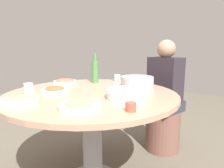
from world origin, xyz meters
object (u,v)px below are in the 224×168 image
Objects in this scene: dish_shrimp at (80,105)px; stool_for_diner_left at (162,130)px; rice_bowl at (137,82)px; tea_cup_far at (29,88)px; dish_stirfry at (55,90)px; diner_left at (165,82)px; tea_cup_side at (117,78)px; dish_tofu_braise at (65,81)px; soup_bowl at (126,94)px; dish_noodles at (20,100)px; green_bottle at (95,71)px; tea_cup_near at (131,107)px; round_dining_table at (92,112)px.

dish_shrimp is 1.35m from stool_for_diner_left.
rice_bowl reaches higher than tea_cup_far.
diner_left is at bearing -118.47° from dish_stirfry.
tea_cup_side is at bearing -27.12° from rice_bowl.
dish_tofu_braise is 1.04m from diner_left.
soup_bowl reaches higher than dish_noodles.
rice_bowl is 0.78m from stool_for_diner_left.
green_bottle reaches higher than soup_bowl.
tea_cup_near is (-0.28, 0.63, -0.02)m from rice_bowl.
tea_cup_far is at bearing 41.40° from dish_stirfry.
round_dining_table is at bearing 63.00° from rice_bowl.
soup_bowl is at bearing 127.25° from tea_cup_side.
soup_bowl is 1.05m from stool_for_diner_left.
soup_bowl reaches higher than dish_tofu_braise.
rice_bowl reaches higher than dish_tofu_braise.
dish_stirfry is 0.71m from tea_cup_side.
dish_stirfry is 2.95× the size of tea_cup_far.
soup_bowl is 0.70m from tea_cup_side.
diner_left reaches higher than dish_tofu_braise.
dish_noodles is (0.39, 0.87, -0.03)m from rice_bowl.
tea_cup_near is (-0.48, 0.24, 0.18)m from round_dining_table.
dish_noodles is at bearing 20.02° from tea_cup_near.
diner_left is (-0.40, -0.32, -0.05)m from tea_cup_side.
dish_tofu_braise is 0.32m from green_bottle.
rice_bowl is 4.80× the size of tea_cup_near.
dish_tofu_braise is 0.53m from tea_cup_side.
dish_tofu_braise is at bearing 17.21° from rice_bowl.
tea_cup_near is (-0.73, 0.10, 0.01)m from dish_stirfry.
tea_cup_near is at bearing -177.82° from tea_cup_far.
tea_cup_near is at bearing 156.64° from dish_tofu_braise.
tea_cup_far is at bearing 47.62° from rice_bowl.
green_bottle is (0.06, -0.84, 0.10)m from dish_noodles.
rice_bowl is 1.18× the size of dish_shrimp.
tea_cup_side is (-0.15, -0.69, 0.02)m from dish_stirfry.
dish_tofu_braise is 0.50× the size of stool_for_diner_left.
stool_for_diner_left is at bearing -88.35° from soup_bowl.
dish_tofu_braise is at bearing -79.57° from tea_cup_far.
dish_noodles is (-0.30, 0.66, 0.00)m from dish_tofu_braise.
tea_cup_far reaches higher than dish_stirfry.
tea_cup_far is (0.88, 0.03, 0.01)m from tea_cup_near.
dish_tofu_braise reaches higher than round_dining_table.
dish_noodles is at bearing 70.52° from diner_left.
dish_shrimp is at bearing 122.47° from green_bottle.
tea_cup_near reaches higher than round_dining_table.
dish_stirfry is (0.57, 0.14, -0.01)m from soup_bowl.
soup_bowl is at bearing -166.70° from dish_stirfry.
tea_cup_near is at bearing -157.68° from dish_shrimp.
tea_cup_near is at bearing 126.52° from tea_cup_side.
diner_left is at bearing -88.35° from soup_bowl.
diner_left is at bearing -136.70° from green_bottle.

